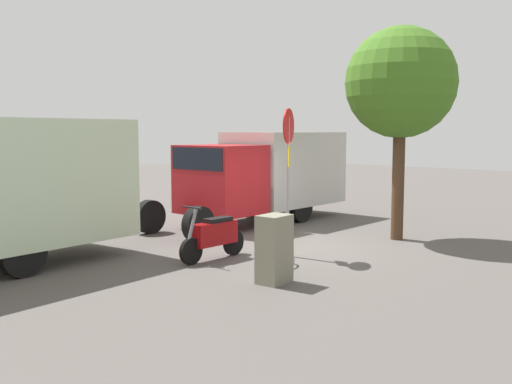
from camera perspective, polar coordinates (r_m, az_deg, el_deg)
The scene contains 7 objects.
ground_plane at distance 13.98m, azimuth 4.43°, elevation -5.21°, with size 60.00×60.00×0.00m, color #524C48.
box_truck_near at distance 17.27m, azimuth 0.77°, elevation 2.09°, with size 6.93×2.31×2.70m.
motorcycle at distance 12.26m, azimuth -4.19°, elevation -4.33°, with size 1.81×0.55×1.20m.
stop_sign at distance 12.36m, azimuth 3.21°, elevation 3.36°, with size 0.71×0.33×3.22m.
street_tree at distance 14.80m, azimuth 14.21°, elevation 10.41°, with size 2.75×2.75×5.30m.
utility_cabinet at distance 10.34m, azimuth 1.83°, elevation -5.70°, with size 0.60×0.45×1.24m, color slate.
bike_rack_hoop at distance 11.60m, azimuth 2.75°, elevation -7.55°, with size 0.85×0.85×0.05m, color #B7B7BC.
Camera 1 is at (10.83, 8.41, 2.73)m, focal length 40.16 mm.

